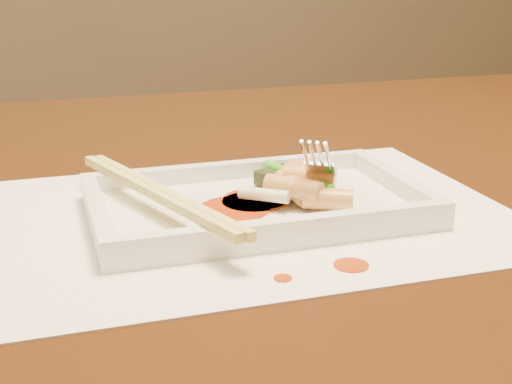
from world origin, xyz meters
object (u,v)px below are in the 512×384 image
object	(u,v)px
fork	(331,103)
placemat	(256,214)
plate_base	(256,209)
chopstick_a	(152,193)
table	(165,293)

from	to	relation	value
fork	placemat	bearing A→B (deg)	-165.58
placemat	plate_base	world-z (taller)	plate_base
plate_base	chopstick_a	size ratio (longest dim) A/B	1.15
fork	chopstick_a	bearing A→B (deg)	-173.25
table	fork	bearing A→B (deg)	-27.85
table	fork	size ratio (longest dim) A/B	10.00
placemat	plate_base	xyz separation A→B (m)	(0.00, 0.00, 0.00)
plate_base	chopstick_a	bearing A→B (deg)	-180.00
fork	plate_base	bearing A→B (deg)	-165.58
table	chopstick_a	xyz separation A→B (m)	(-0.02, -0.09, 0.13)
table	plate_base	world-z (taller)	plate_base
table	plate_base	distance (m)	0.15
placemat	table	bearing A→B (deg)	125.05
placemat	fork	xyz separation A→B (m)	(0.07, 0.02, 0.08)
plate_base	placemat	bearing A→B (deg)	-135.00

